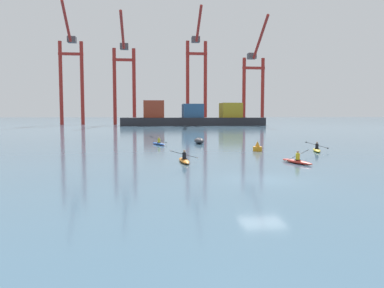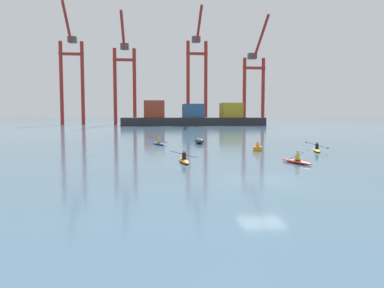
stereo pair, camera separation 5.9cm
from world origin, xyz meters
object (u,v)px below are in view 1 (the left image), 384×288
gantry_crane_west (71,69)px  gantry_crane_east (254,77)px  kayak_yellow (317,150)px  container_barge (192,117)px  gantry_crane_west_mid (124,73)px  channel_buoy (257,147)px  kayak_blue (159,143)px  gantry_crane_east_mid (197,70)px  capsized_dinghy (199,141)px  kayak_orange (184,160)px  kayak_red (297,161)px

gantry_crane_west → gantry_crane_east: gantry_crane_west is taller
kayak_yellow → container_barge: bearing=91.4°
gantry_crane_west_mid → gantry_crane_east: gantry_crane_west_mid is taller
gantry_crane_west_mid → channel_buoy: (18.30, -95.90, -17.25)m
kayak_yellow → kayak_blue: size_ratio=1.01×
gantry_crane_east → kayak_blue: size_ratio=10.19×
gantry_crane_east_mid → gantry_crane_east: size_ratio=1.11×
container_barge → capsized_dinghy: (-7.97, -73.99, -2.21)m
kayak_yellow → gantry_crane_east: bearing=77.6°
kayak_orange → kayak_red: size_ratio=1.00×
container_barge → gantry_crane_east_mid: (3.20, 13.04, 16.48)m
container_barge → gantry_crane_west: bearing=162.1°
gantry_crane_east_mid → channel_buoy: bearing=-94.0°
gantry_crane_east → gantry_crane_west_mid: bearing=177.8°
container_barge → gantry_crane_west: size_ratio=1.18×
gantry_crane_east_mid → kayak_blue: size_ratio=11.34×
gantry_crane_west → kayak_yellow: gantry_crane_west is taller
gantry_crane_west_mid → capsized_dinghy: 88.74m
gantry_crane_west → channel_buoy: bearing=-69.6°
gantry_crane_east_mid → kayak_orange: 107.53m
kayak_orange → gantry_crane_west: bearing=104.9°
gantry_crane_west → kayak_blue: 93.75m
kayak_orange → kayak_red: 8.40m
gantry_crane_east → container_barge: bearing=-156.1°
gantry_crane_west → capsized_dinghy: gantry_crane_west is taller
channel_buoy → capsized_dinghy: bearing=114.0°
gantry_crane_east_mid → kayak_orange: bearing=-98.0°
kayak_red → gantry_crane_east: bearing=75.7°
gantry_crane_east_mid → capsized_dinghy: (-11.17, -87.03, -18.69)m
gantry_crane_east_mid → kayak_blue: bearing=-100.4°
kayak_orange → gantry_crane_east: bearing=71.2°
channel_buoy → kayak_blue: (-9.45, 8.74, -0.19)m
kayak_yellow → gantry_crane_west: bearing=113.1°
gantry_crane_east_mid → kayak_orange: gantry_crane_east_mid is taller
capsized_dinghy → kayak_orange: (-3.62, -17.80, -0.18)m
gantry_crane_west_mid → capsized_dinghy: bearing=-80.8°
gantry_crane_east_mid → channel_buoy: gantry_crane_east_mid is taller
gantry_crane_west_mid → gantry_crane_west: bearing=177.3°
kayak_blue → gantry_crane_west: bearing=106.8°
gantry_crane_east_mid → gantry_crane_east: gantry_crane_east_mid is taller
channel_buoy → kayak_orange: channel_buoy is taller
gantry_crane_west → gantry_crane_east_mid: gantry_crane_east_mid is taller
container_barge → channel_buoy: 84.05m
container_barge → channel_buoy: container_barge is taller
gantry_crane_east_mid → gantry_crane_west: bearing=-179.7°
kayak_blue → gantry_crane_west_mid: bearing=95.8°
gantry_crane_east_mid → capsized_dinghy: bearing=-97.3°
gantry_crane_west_mid → gantry_crane_east_mid: size_ratio=0.91×
kayak_orange → channel_buoy: bearing=44.2°
capsized_dinghy → kayak_yellow: kayak_yellow is taller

